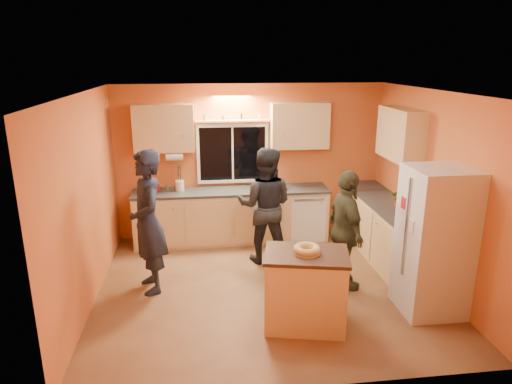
{
  "coord_description": "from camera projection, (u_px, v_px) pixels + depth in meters",
  "views": [
    {
      "loc": [
        -0.85,
        -5.53,
        3.01
      ],
      "look_at": [
        -0.1,
        0.4,
        1.24
      ],
      "focal_mm": 32.0,
      "sensor_mm": 36.0,
      "label": 1
    }
  ],
  "objects": [
    {
      "name": "room_shell",
      "position": [
        272.0,
        164.0,
        6.16
      ],
      "size": [
        4.54,
        4.04,
        2.61
      ],
      "color": "#D86237",
      "rests_on": "ground"
    },
    {
      "name": "person_left",
      "position": [
        148.0,
        222.0,
        5.9
      ],
      "size": [
        0.64,
        0.8,
        1.9
      ],
      "primitive_type": "imported",
      "rotation": [
        0.0,
        0.0,
        -1.28
      ],
      "color": "black",
      "rests_on": "ground"
    },
    {
      "name": "bundt_pastry",
      "position": [
        307.0,
        249.0,
        5.07
      ],
      "size": [
        0.31,
        0.31,
        0.09
      ],
      "primitive_type": "torus",
      "color": "tan",
      "rests_on": "island"
    },
    {
      "name": "utensil_crock",
      "position": [
        180.0,
        186.0,
        7.47
      ],
      "size": [
        0.14,
        0.14,
        0.17
      ],
      "primitive_type": "cylinder",
      "color": "beige",
      "rests_on": "back_counter"
    },
    {
      "name": "mixing_bowl",
      "position": [
        275.0,
        186.0,
        7.58
      ],
      "size": [
        0.4,
        0.4,
        0.09
      ],
      "primitive_type": "imported",
      "rotation": [
        0.0,
        0.0,
        0.14
      ],
      "color": "black",
      "rests_on": "back_counter"
    },
    {
      "name": "ground",
      "position": [
        267.0,
        287.0,
        6.21
      ],
      "size": [
        4.5,
        4.5,
        0.0
      ],
      "primitive_type": "plane",
      "color": "brown",
      "rests_on": "ground"
    },
    {
      "name": "refrigerator",
      "position": [
        434.0,
        242.0,
        5.42
      ],
      "size": [
        0.72,
        0.7,
        1.8
      ],
      "primitive_type": "cube",
      "color": "silver",
      "rests_on": "ground"
    },
    {
      "name": "red_box",
      "position": [
        401.0,
        207.0,
        6.58
      ],
      "size": [
        0.16,
        0.12,
        0.07
      ],
      "primitive_type": "cube",
      "rotation": [
        0.0,
        0.0,
        -0.01
      ],
      "color": "maroon",
      "rests_on": "right_counter"
    },
    {
      "name": "person_center",
      "position": [
        265.0,
        206.0,
        6.8
      ],
      "size": [
        1.0,
        0.87,
        1.76
      ],
      "primitive_type": "imported",
      "rotation": [
        0.0,
        0.0,
        2.88
      ],
      "color": "black",
      "rests_on": "ground"
    },
    {
      "name": "person_right",
      "position": [
        346.0,
        231.0,
        6.0
      ],
      "size": [
        0.47,
        0.98,
        1.62
      ],
      "primitive_type": "imported",
      "rotation": [
        0.0,
        0.0,
        1.65
      ],
      "color": "#323622",
      "rests_on": "ground"
    },
    {
      "name": "potted_plant",
      "position": [
        401.0,
        198.0,
        6.59
      ],
      "size": [
        0.31,
        0.28,
        0.31
      ],
      "primitive_type": "imported",
      "rotation": [
        0.0,
        0.0,
        -0.16
      ],
      "color": "gray",
      "rests_on": "right_counter"
    },
    {
      "name": "island",
      "position": [
        305.0,
        289.0,
        5.21
      ],
      "size": [
        1.05,
        0.83,
        0.91
      ],
      "rotation": [
        0.0,
        0.0,
        -0.22
      ],
      "color": "tan",
      "rests_on": "ground"
    },
    {
      "name": "back_counter",
      "position": [
        253.0,
        215.0,
        7.7
      ],
      "size": [
        4.23,
        0.62,
        0.9
      ],
      "color": "tan",
      "rests_on": "ground"
    },
    {
      "name": "right_counter",
      "position": [
        392.0,
        236.0,
        6.79
      ],
      "size": [
        0.62,
        1.84,
        0.9
      ],
      "color": "tan",
      "rests_on": "ground"
    }
  ]
}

